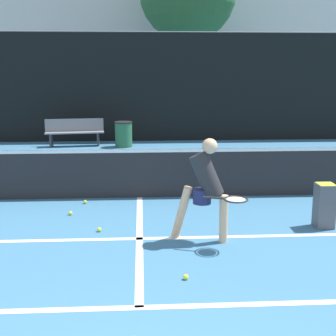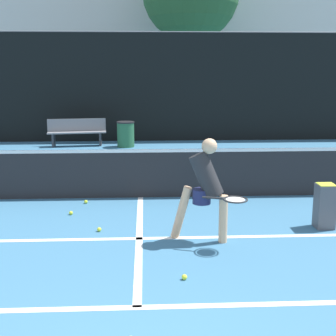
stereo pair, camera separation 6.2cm
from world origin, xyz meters
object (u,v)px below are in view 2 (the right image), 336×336
(ball_hopper, at_px, (325,205))
(trash_bin, at_px, (126,134))
(player_practicing, at_px, (205,185))
(courtside_bench, at_px, (77,131))
(parked_car, at_px, (149,112))

(ball_hopper, bearing_deg, trash_bin, 113.66)
(player_practicing, distance_m, trash_bin, 8.42)
(player_practicing, height_order, ball_hopper, player_practicing)
(courtside_bench, xyz_separation_m, trash_bin, (1.57, -0.28, -0.07))
(player_practicing, height_order, courtside_bench, player_practicing)
(ball_hopper, height_order, courtside_bench, courtside_bench)
(ball_hopper, distance_m, trash_bin, 8.53)
(ball_hopper, bearing_deg, parked_car, 102.01)
(ball_hopper, xyz_separation_m, courtside_bench, (-4.99, 8.09, 0.11))
(ball_hopper, relative_size, trash_bin, 0.88)
(ball_hopper, height_order, trash_bin, trash_bin)
(ball_hopper, height_order, parked_car, parked_car)
(ball_hopper, distance_m, courtside_bench, 9.51)
(parked_car, bearing_deg, ball_hopper, -77.99)
(ball_hopper, relative_size, parked_car, 0.16)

